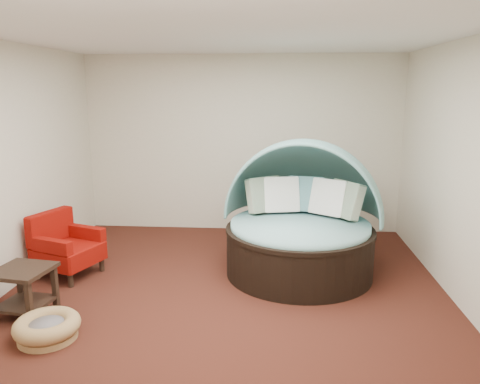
# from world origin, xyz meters

# --- Properties ---
(floor) EXTENTS (5.00, 5.00, 0.00)m
(floor) POSITION_xyz_m (0.00, 0.00, 0.00)
(floor) COLOR #461B14
(floor) RESTS_ON ground
(wall_back) EXTENTS (5.00, 0.00, 5.00)m
(wall_back) POSITION_xyz_m (0.00, 2.50, 1.40)
(wall_back) COLOR beige
(wall_back) RESTS_ON floor
(wall_front) EXTENTS (5.00, 0.00, 5.00)m
(wall_front) POSITION_xyz_m (0.00, -2.50, 1.40)
(wall_front) COLOR beige
(wall_front) RESTS_ON floor
(wall_left) EXTENTS (0.00, 5.00, 5.00)m
(wall_left) POSITION_xyz_m (-2.50, 0.00, 1.40)
(wall_left) COLOR beige
(wall_left) RESTS_ON floor
(wall_right) EXTENTS (0.00, 5.00, 5.00)m
(wall_right) POSITION_xyz_m (2.50, 0.00, 1.40)
(wall_right) COLOR beige
(wall_right) RESTS_ON floor
(ceiling) EXTENTS (5.00, 5.00, 0.00)m
(ceiling) POSITION_xyz_m (0.00, 0.00, 2.80)
(ceiling) COLOR white
(ceiling) RESTS_ON wall_back
(canopy_daybed) EXTENTS (2.19, 2.14, 1.67)m
(canopy_daybed) POSITION_xyz_m (0.86, 0.74, 0.78)
(canopy_daybed) COLOR black
(canopy_daybed) RESTS_ON floor
(pet_basket) EXTENTS (0.80, 0.80, 0.21)m
(pet_basket) POSITION_xyz_m (-1.56, -1.12, 0.11)
(pet_basket) COLOR #9B7046
(pet_basket) RESTS_ON floor
(red_armchair) EXTENTS (0.86, 0.86, 0.79)m
(red_armchair) POSITION_xyz_m (-2.05, 0.39, 0.36)
(red_armchair) COLOR black
(red_armchair) RESTS_ON floor
(side_table) EXTENTS (0.59, 0.59, 0.50)m
(side_table) POSITION_xyz_m (-2.00, -0.68, 0.33)
(side_table) COLOR black
(side_table) RESTS_ON floor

